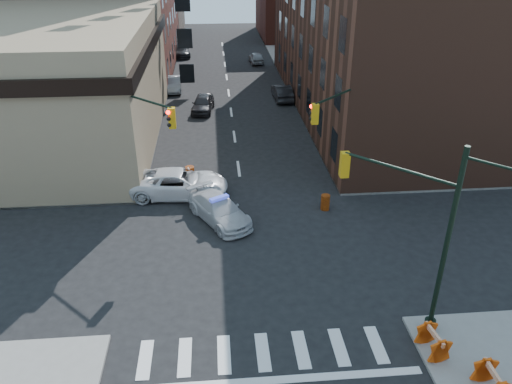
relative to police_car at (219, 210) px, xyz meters
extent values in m
plane|color=black|center=(1.44, -3.25, -0.69)|extent=(140.00, 140.00, 0.00)
cube|color=gray|center=(-21.56, 29.50, -0.62)|extent=(34.00, 54.50, 0.15)
cube|color=gray|center=(24.44, 29.50, -0.62)|extent=(34.00, 54.50, 0.15)
cube|color=#8C795C|center=(-15.56, 13.25, 3.81)|extent=(22.00, 22.00, 9.00)
cube|color=#4F2D1F|center=(14.44, 19.25, 6.31)|extent=(14.00, 34.00, 14.00)
cylinder|color=black|center=(8.24, -9.55, 3.46)|extent=(0.20, 0.20, 8.00)
cylinder|color=black|center=(8.24, -9.55, -0.29)|extent=(0.44, 0.44, 0.50)
cylinder|color=black|center=(6.65, -7.96, 5.96)|extent=(3.27, 3.27, 0.12)
cube|color=#BF8C0C|center=(5.06, -6.36, 5.46)|extent=(0.35, 0.35, 1.05)
sphere|color=#FF0C05|center=(5.22, -6.21, 5.81)|extent=(0.22, 0.22, 0.22)
sphere|color=black|center=(5.22, -6.21, 5.48)|extent=(0.22, 0.22, 0.22)
sphere|color=black|center=(5.22, -6.21, 5.15)|extent=(0.22, 0.22, 0.22)
cylinder|color=black|center=(9.09, -10.40, 7.06)|extent=(1.91, 1.91, 0.10)
cylinder|color=black|center=(-5.36, 3.05, 3.46)|extent=(0.20, 0.20, 8.00)
cylinder|color=black|center=(-5.36, 3.05, -0.29)|extent=(0.44, 0.44, 0.50)
cylinder|color=black|center=(-3.77, 1.46, 5.96)|extent=(3.27, 3.27, 0.12)
cube|color=#BF8C0C|center=(-2.17, -0.13, 5.46)|extent=(0.35, 0.35, 1.05)
sphere|color=#FF0C05|center=(-2.33, -0.28, 5.81)|extent=(0.22, 0.22, 0.22)
sphere|color=black|center=(-2.33, -0.28, 5.48)|extent=(0.22, 0.22, 0.22)
sphere|color=black|center=(-2.33, -0.28, 5.15)|extent=(0.22, 0.22, 0.22)
cylinder|color=black|center=(8.24, 3.05, 3.46)|extent=(0.20, 0.20, 8.00)
cylinder|color=black|center=(8.24, 3.05, -0.29)|extent=(0.44, 0.44, 0.50)
cylinder|color=black|center=(6.65, 1.46, 5.96)|extent=(3.27, 3.27, 0.12)
cube|color=#BF8C0C|center=(5.06, -0.13, 5.46)|extent=(0.35, 0.35, 1.05)
sphere|color=#FF0C05|center=(4.91, 0.03, 5.81)|extent=(0.22, 0.22, 0.22)
sphere|color=black|center=(4.91, 0.03, 5.48)|extent=(0.22, 0.22, 0.22)
sphere|color=black|center=(4.91, 0.03, 5.15)|extent=(0.22, 0.22, 0.22)
cylinder|color=black|center=(8.94, 22.75, 0.76)|extent=(0.24, 0.24, 2.60)
sphere|color=brown|center=(8.94, 22.75, 2.81)|extent=(3.00, 3.00, 3.00)
cylinder|color=black|center=(8.94, 30.75, 0.76)|extent=(0.24, 0.24, 2.60)
sphere|color=brown|center=(8.94, 30.75, 2.81)|extent=(3.00, 3.00, 3.00)
imported|color=#BCBCC0|center=(0.00, 0.00, 0.00)|extent=(4.05, 5.12, 1.39)
imported|color=silver|center=(-2.36, 3.24, 0.12)|extent=(6.08, 3.16, 1.64)
imported|color=black|center=(-1.06, 19.18, 0.04)|extent=(2.29, 4.49, 1.46)
imported|color=gray|center=(-4.06, 25.95, 0.00)|extent=(1.74, 4.32, 1.40)
imported|color=black|center=(-4.06, 41.70, 0.05)|extent=(2.76, 5.34, 1.48)
imported|color=black|center=(6.47, 22.03, 0.03)|extent=(1.70, 4.47, 1.45)
imported|color=#92969A|center=(5.31, 37.11, -0.03)|extent=(1.77, 3.97, 1.33)
imported|color=black|center=(-6.79, 4.92, 0.45)|extent=(0.86, 0.74, 1.98)
imported|color=black|center=(-7.61, 6.09, 0.27)|extent=(0.88, 0.74, 1.64)
imported|color=#222A33|center=(-11.56, 2.75, 0.31)|extent=(1.05, 0.55, 1.71)
cylinder|color=red|center=(6.15, 0.73, -0.24)|extent=(0.59, 0.59, 0.92)
cylinder|color=#CA3D09|center=(-1.78, 5.11, -0.18)|extent=(0.66, 0.66, 1.02)
camera|label=1|loc=(-0.04, -24.14, 13.78)|focal=35.00mm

